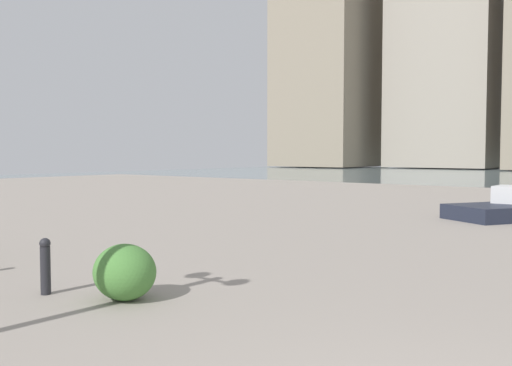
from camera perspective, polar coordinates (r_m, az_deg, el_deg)
The scene contains 4 objects.
building_annex at distance 75.93m, azimuth 19.61°, elevation 16.51°, with size 12.30×13.62×41.19m.
building_highrise at distance 75.76m, azimuth 7.59°, elevation 12.40°, with size 11.28×12.53×30.07m.
bollard_near at distance 7.16m, azimuth -20.87°, elevation -7.88°, with size 0.13×0.13×0.68m.
shrub_tall at distance 6.63m, azimuth -13.37°, elevation -8.91°, with size 0.76×0.69×0.65m.
Camera 1 is at (-0.39, 2.43, 1.69)m, focal length 38.85 mm.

